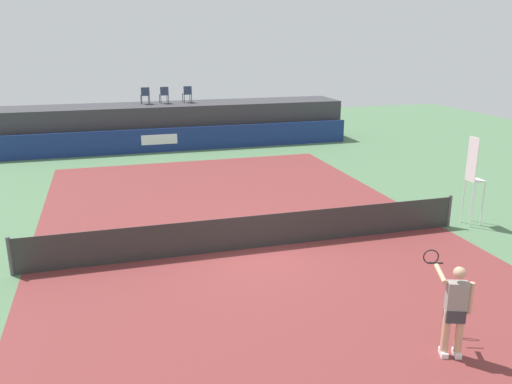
% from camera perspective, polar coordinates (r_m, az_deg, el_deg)
% --- Properties ---
extents(ground_plane, '(48.00, 48.00, 0.00)m').
position_cam_1_polar(ground_plane, '(17.30, -2.86, -2.43)').
color(ground_plane, '#4C704C').
extents(court_inner, '(12.00, 22.00, 0.00)m').
position_cam_1_polar(court_inner, '(14.58, -0.12, -6.11)').
color(court_inner, maroon).
rests_on(court_inner, ground).
extents(sponsor_wall, '(18.00, 0.22, 1.20)m').
position_cam_1_polar(sponsor_wall, '(27.16, -8.06, 5.73)').
color(sponsor_wall, navy).
rests_on(sponsor_wall, ground).
extents(spectator_platform, '(18.00, 2.80, 2.20)m').
position_cam_1_polar(spectator_platform, '(28.83, -8.62, 7.34)').
color(spectator_platform, '#38383D').
rests_on(spectator_platform, ground).
extents(spectator_chair_far_left, '(0.46, 0.46, 0.89)m').
position_cam_1_polar(spectator_chair_far_left, '(28.65, -11.99, 10.33)').
color(spectator_chair_far_left, '#2D3D56').
rests_on(spectator_chair_far_left, spectator_platform).
extents(spectator_chair_left, '(0.47, 0.47, 0.89)m').
position_cam_1_polar(spectator_chair_left, '(28.72, -9.99, 10.46)').
color(spectator_chair_left, '#2D3D56').
rests_on(spectator_chair_left, spectator_platform).
extents(spectator_chair_center, '(0.47, 0.47, 0.89)m').
position_cam_1_polar(spectator_chair_center, '(28.94, -7.51, 10.61)').
color(spectator_chair_center, '#2D3D56').
rests_on(spectator_chair_center, spectator_platform).
extents(umpire_chair, '(0.45, 0.45, 2.76)m').
position_cam_1_polar(umpire_chair, '(17.22, 22.59, 1.71)').
color(umpire_chair, white).
rests_on(umpire_chair, ground).
extents(tennis_net, '(12.40, 0.02, 0.95)m').
position_cam_1_polar(tennis_net, '(14.41, -0.12, -4.37)').
color(tennis_net, '#2D2D2D').
rests_on(tennis_net, ground).
extents(net_post_near, '(0.10, 0.10, 1.00)m').
position_cam_1_polar(net_post_near, '(14.13, -25.22, -6.36)').
color(net_post_near, '#4C4C51').
rests_on(net_post_near, ground).
extents(net_post_far, '(0.10, 0.10, 1.00)m').
position_cam_1_polar(net_post_far, '(17.08, 20.31, -1.96)').
color(net_post_far, '#4C4C51').
rests_on(net_post_far, ground).
extents(tennis_player, '(0.55, 1.25, 1.77)m').
position_cam_1_polar(tennis_player, '(10.23, 20.82, -11.71)').
color(tennis_player, white).
rests_on(tennis_player, court_inner).
extents(tennis_ball, '(0.07, 0.07, 0.07)m').
position_cam_1_polar(tennis_ball, '(18.24, 13.20, -1.72)').
color(tennis_ball, '#D8EA33').
rests_on(tennis_ball, court_inner).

